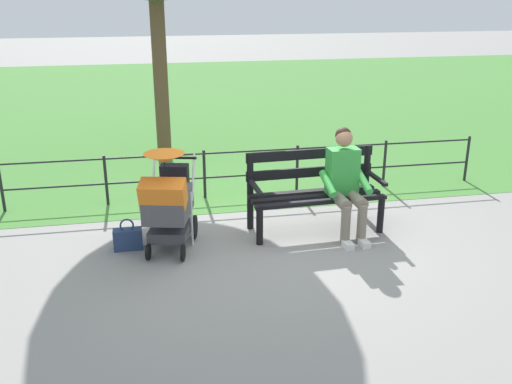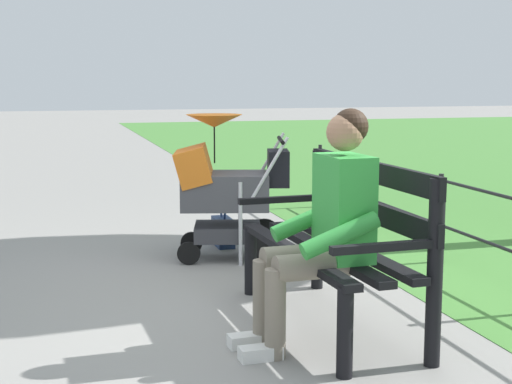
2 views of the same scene
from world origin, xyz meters
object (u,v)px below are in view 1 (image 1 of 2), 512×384
at_px(stroller, 168,200).
at_px(handbag, 128,239).
at_px(park_bench, 314,188).
at_px(person_on_bench, 346,180).

height_order(stroller, handbag, stroller).
height_order(park_bench, stroller, stroller).
relative_size(stroller, handbag, 3.11).
bearing_deg(park_bench, handbag, 4.72).
distance_m(park_bench, stroller, 1.78).
relative_size(park_bench, stroller, 1.41).
relative_size(person_on_bench, stroller, 1.11).
bearing_deg(person_on_bench, park_bench, -35.33).
bearing_deg(handbag, stroller, 168.09).
bearing_deg(stroller, handbag, -11.91).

